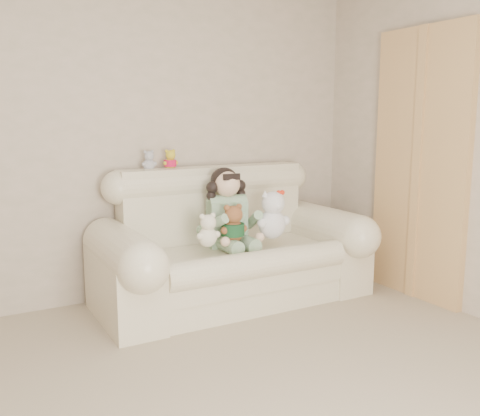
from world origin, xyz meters
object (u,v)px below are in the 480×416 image
(white_cat, at_px, (272,210))
(cream_teddy, at_px, (208,227))
(sofa, at_px, (234,236))
(brown_teddy, at_px, (233,220))
(seated_child, at_px, (227,207))

(white_cat, distance_m, cream_teddy, 0.56)
(cream_teddy, bearing_deg, sofa, 20.60)
(cream_teddy, bearing_deg, brown_teddy, 1.41)
(sofa, xyz_separation_m, cream_teddy, (-0.29, -0.15, 0.13))
(sofa, xyz_separation_m, white_cat, (0.26, -0.14, 0.21))
(sofa, height_order, white_cat, sofa)
(seated_child, bearing_deg, sofa, -69.03)
(sofa, distance_m, cream_teddy, 0.35)
(seated_child, height_order, cream_teddy, seated_child)
(sofa, bearing_deg, white_cat, -29.24)
(white_cat, bearing_deg, seated_child, 141.66)
(seated_child, relative_size, cream_teddy, 2.19)
(white_cat, xyz_separation_m, cream_teddy, (-0.55, -0.00, -0.08))
(sofa, xyz_separation_m, seated_child, (-0.02, 0.08, 0.22))
(seated_child, distance_m, brown_teddy, 0.22)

